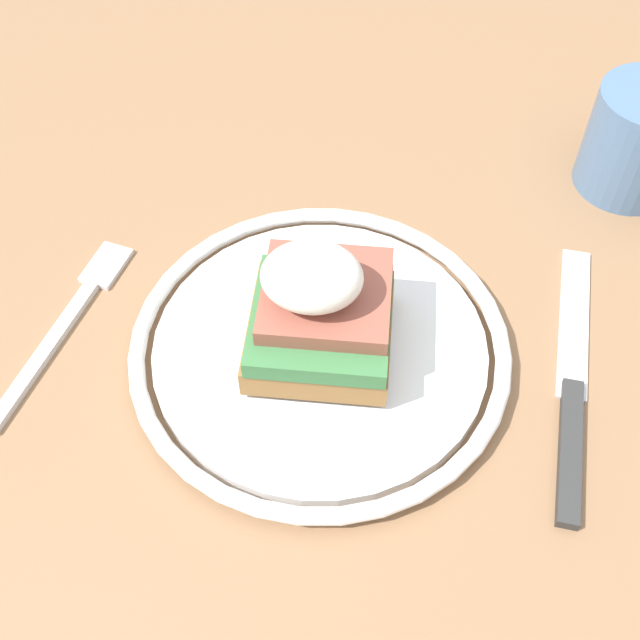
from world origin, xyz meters
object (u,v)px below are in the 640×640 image
(fork, at_px, (67,321))
(knife, at_px, (572,395))
(plate, at_px, (320,347))
(sandwich, at_px, (319,310))
(cup, at_px, (639,139))

(fork, bearing_deg, knife, -4.43)
(knife, bearing_deg, fork, 175.57)
(plate, bearing_deg, sandwich, -137.66)
(sandwich, xyz_separation_m, knife, (0.15, -0.02, -0.04))
(plate, height_order, cup, cup)
(plate, height_order, fork, plate)
(sandwich, bearing_deg, fork, 176.80)
(sandwich, relative_size, fork, 0.57)
(sandwich, bearing_deg, cup, 40.73)
(knife, relative_size, cup, 2.64)
(plate, xyz_separation_m, knife, (0.15, -0.02, -0.01))
(fork, bearing_deg, sandwich, -3.20)
(fork, xyz_separation_m, cup, (0.37, 0.17, 0.04))
(plate, xyz_separation_m, sandwich, (-0.00, -0.00, 0.04))
(knife, bearing_deg, cup, 74.22)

